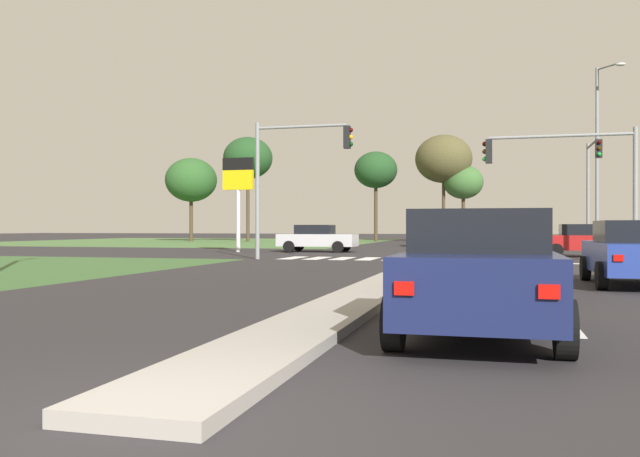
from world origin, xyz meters
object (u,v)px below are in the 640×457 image
car_silver_second (317,238)px  pedestrian_at_median (454,230)px  traffic_signal_near_right (574,169)px  treeline_near (191,180)px  car_black_seventh (487,256)px  treeline_fourth (463,182)px  car_beige_sixth (426,236)px  fuel_price_totem (238,183)px  treeline_second (248,158)px  treeline_third (376,170)px  car_navy_third (479,272)px  treeline_fifth (444,159)px  car_blue_fourth (633,252)px  traffic_signal_near_left (290,165)px  traffic_signal_far_right (592,176)px  street_lamp_third (599,150)px  car_white_near (487,245)px  car_red_fifth (586,240)px

car_silver_second → pedestrian_at_median: (7.13, 8.13, 0.44)m
traffic_signal_near_right → treeline_near: (-31.76, 32.32, 2.34)m
car_silver_second → car_black_seventh: bearing=23.5°
treeline_near → treeline_fourth: bearing=5.4°
car_beige_sixth → treeline_near: size_ratio=0.53×
fuel_price_totem → treeline_second: treeline_second is taller
traffic_signal_near_right → treeline_third: (-14.05, 35.86, 3.21)m
car_navy_third → pedestrian_at_median: bearing=93.8°
treeline_third → treeline_fifth: treeline_fifth is taller
car_silver_second → treeline_second: bearing=-150.7°
car_beige_sixth → car_black_seventh: size_ratio=1.01×
car_blue_fourth → treeline_fourth: 45.53m
car_beige_sixth → traffic_signal_near_left: (-3.67, -21.45, 3.30)m
traffic_signal_far_right → car_beige_sixth: bearing=135.8°
car_silver_second → fuel_price_totem: (-4.28, -1.19, 3.07)m
car_blue_fourth → car_beige_sixth: bearing=104.3°
treeline_near → treeline_fifth: 24.41m
street_lamp_third → fuel_price_totem: bearing=-159.1°
fuel_price_totem → treeline_third: treeline_third is taller
car_silver_second → treeline_fourth: bearing=165.1°
traffic_signal_far_right → traffic_signal_near_left: (-13.70, -11.72, -0.14)m
street_lamp_third → treeline_second: bearing=149.6°
street_lamp_third → treeline_third: size_ratio=1.26×
car_black_seventh → traffic_signal_near_left: bearing=122.4°
traffic_signal_far_right → car_navy_third: bearing=-100.0°
traffic_signal_near_right → treeline_fifth: (-7.51, 34.60, 3.99)m
car_blue_fourth → pedestrian_at_median: bearing=102.0°
car_blue_fourth → traffic_signal_far_right: size_ratio=0.70×
car_silver_second → car_blue_fourth: bearing=34.3°
traffic_signal_near_right → street_lamp_third: size_ratio=0.52×
car_blue_fourth → treeline_fourth: (-5.98, 44.89, 4.69)m
treeline_third → treeline_near: bearing=-168.7°
traffic_signal_near_right → treeline_fifth: 35.63m
car_white_near → car_beige_sixth: car_white_near is taller
car_red_fifth → treeline_third: size_ratio=0.52×
car_red_fifth → traffic_signal_near_right: traffic_signal_near_right is taller
fuel_price_totem → traffic_signal_far_right: bearing=12.2°
treeline_fifth → treeline_fourth: bearing=5.7°
car_silver_second → traffic_signal_near_right: (12.66, -8.78, 2.88)m
car_black_seventh → treeline_third: treeline_third is taller
traffic_signal_far_right → treeline_second: treeline_second is taller
car_black_seventh → fuel_price_totem: (-13.83, 20.82, 3.06)m
car_white_near → car_black_seventh: (0.09, -8.90, -0.01)m
car_beige_sixth → traffic_signal_near_left: size_ratio=0.72×
fuel_price_totem → treeline_second: size_ratio=0.53×
car_blue_fourth → traffic_signal_far_right: 22.19m
pedestrian_at_median → car_white_near: bearing=-61.6°
car_white_near → treeline_fourth: (-2.54, 39.10, 4.68)m
car_white_near → car_red_fifth: car_white_near is taller
traffic_signal_far_right → treeline_near: size_ratio=0.76×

